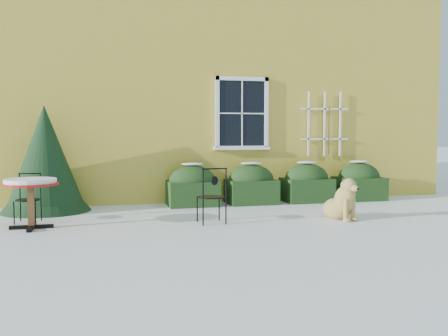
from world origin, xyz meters
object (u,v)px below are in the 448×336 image
object	(u,v)px
evergreen_shrub	(45,169)
dog	(342,202)
patio_chair_near	(212,196)
patio_chair_far	(28,198)
bistro_table	(31,187)

from	to	relation	value
evergreen_shrub	dog	size ratio (longest dim) A/B	2.41
patio_chair_near	patio_chair_far	distance (m)	3.17
evergreen_shrub	bistro_table	world-z (taller)	evergreen_shrub
evergreen_shrub	patio_chair_near	distance (m)	3.58
patio_chair_far	dog	distance (m)	5.48
evergreen_shrub	dog	world-z (taller)	evergreen_shrub
bistro_table	patio_chair_near	bearing A→B (deg)	-4.75
evergreen_shrub	patio_chair_far	xyz separation A→B (m)	(-0.17, -1.22, -0.42)
bistro_table	dog	xyz separation A→B (m)	(5.25, -0.43, -0.36)
bistro_table	patio_chair_far	xyz separation A→B (m)	(-0.12, 0.62, -0.25)
patio_chair_near	dog	world-z (taller)	patio_chair_near
evergreen_shrub	bistro_table	distance (m)	1.86
bistro_table	patio_chair_near	distance (m)	2.94
patio_chair_near	bistro_table	bearing A→B (deg)	-8.02
patio_chair_far	dog	xyz separation A→B (m)	(5.37, -1.05, -0.11)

